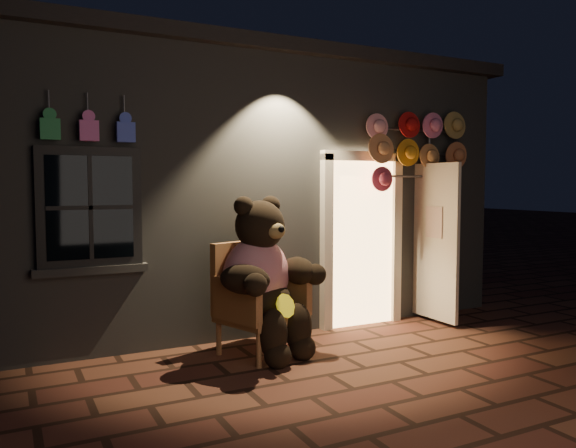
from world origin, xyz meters
TOP-DOWN VIEW (x-y plane):
  - ground at (0.00, 0.00)m, footprint 60.00×60.00m
  - shop_building at (0.00, 3.99)m, footprint 7.30×5.95m
  - wicker_armchair at (-0.33, 0.96)m, footprint 0.98×0.94m
  - teddy_bear at (-0.29, 0.82)m, footprint 1.15×1.08m
  - hat_rack at (2.04, 1.28)m, footprint 1.53×0.22m

SIDE VIEW (x-z plane):
  - ground at x=0.00m, z-range 0.00..0.00m
  - wicker_armchair at x=-0.33m, z-range 0.00..1.17m
  - teddy_bear at x=-0.29m, z-range -0.02..1.65m
  - shop_building at x=0.00m, z-range -0.02..3.49m
  - hat_rack at x=2.04m, z-range 0.91..3.61m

